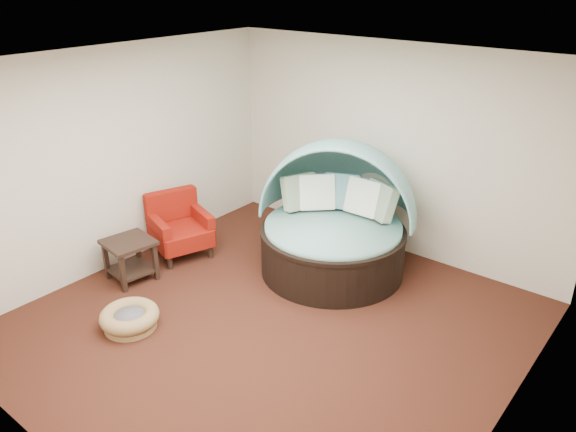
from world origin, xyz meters
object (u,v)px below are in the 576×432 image
Objects in this scene: canopy_daybed at (335,212)px; pet_basket at (130,318)px; red_armchair at (179,227)px; side_table at (130,254)px.

canopy_daybed is 2.77m from pet_basket.
red_armchair is (-0.90, 1.52, 0.28)m from pet_basket.
side_table is (-0.84, 0.67, 0.23)m from pet_basket.
side_table is (-1.82, -1.84, -0.44)m from canopy_daybed.
pet_basket is at bearing -38.31° from side_table.
pet_basket is 1.27× the size of side_table.
canopy_daybed is 3.01× the size of pet_basket.
red_armchair is 0.86m from side_table.
canopy_daybed reaches higher than side_table.
red_armchair is at bearing 120.53° from pet_basket.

